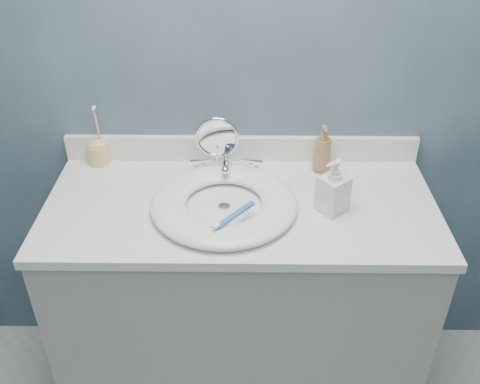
{
  "coord_description": "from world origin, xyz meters",
  "views": [
    {
      "loc": [
        0.01,
        -0.39,
        1.84
      ],
      "look_at": [
        -0.0,
        0.94,
        0.94
      ],
      "focal_mm": 40.0,
      "sensor_mm": 36.0,
      "label": 1
    }
  ],
  "objects_px": {
    "makeup_mirror": "(217,144)",
    "soap_bottle_amber": "(323,149)",
    "soap_bottle_clear": "(334,186)",
    "toothbrush_holder": "(98,150)"
  },
  "relations": [
    {
      "from": "makeup_mirror",
      "to": "toothbrush_holder",
      "type": "xyz_separation_m",
      "value": [
        -0.42,
        0.07,
        -0.07
      ]
    },
    {
      "from": "soap_bottle_clear",
      "to": "toothbrush_holder",
      "type": "distance_m",
      "value": 0.82
    },
    {
      "from": "soap_bottle_amber",
      "to": "toothbrush_holder",
      "type": "distance_m",
      "value": 0.77
    },
    {
      "from": "makeup_mirror",
      "to": "toothbrush_holder",
      "type": "height_order",
      "value": "toothbrush_holder"
    },
    {
      "from": "toothbrush_holder",
      "to": "makeup_mirror",
      "type": "bearing_deg",
      "value": -10.07
    },
    {
      "from": "toothbrush_holder",
      "to": "soap_bottle_clear",
      "type": "bearing_deg",
      "value": -19.37
    },
    {
      "from": "soap_bottle_amber",
      "to": "toothbrush_holder",
      "type": "xyz_separation_m",
      "value": [
        -0.77,
        0.04,
        -0.03
      ]
    },
    {
      "from": "soap_bottle_clear",
      "to": "toothbrush_holder",
      "type": "bearing_deg",
      "value": -148.8
    },
    {
      "from": "makeup_mirror",
      "to": "soap_bottle_amber",
      "type": "relative_size",
      "value": 1.29
    },
    {
      "from": "soap_bottle_clear",
      "to": "toothbrush_holder",
      "type": "relative_size",
      "value": 0.8
    }
  ]
}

